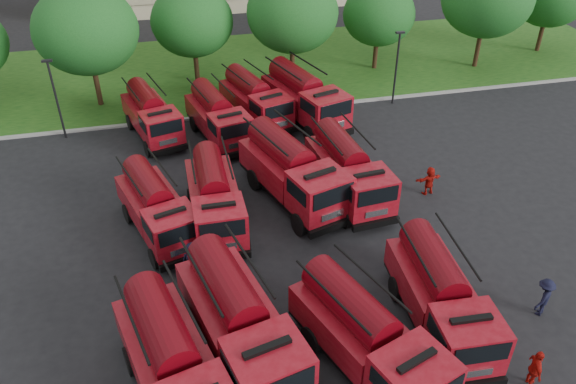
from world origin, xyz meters
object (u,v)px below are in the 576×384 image
fire_truck_0 (174,365)px  fire_truck_11 (304,97)px  firefighter_4 (195,278)px  fire_truck_3 (440,296)px  fire_truck_9 (218,117)px  fire_truck_2 (367,338)px  fire_truck_7 (348,170)px  fire_truck_1 (239,322)px  fire_truck_8 (151,115)px  fire_truck_5 (215,198)px  fire_truck_4 (157,208)px  firefighter_3 (538,313)px  firefighter_5 (427,193)px  fire_truck_6 (292,171)px  fire_truck_10 (255,100)px

fire_truck_0 → fire_truck_11: fire_truck_11 is taller
firefighter_4 → fire_truck_3: bearing=167.1°
fire_truck_3 → fire_truck_9: bearing=113.4°
fire_truck_2 → fire_truck_7: fire_truck_7 is taller
fire_truck_1 → fire_truck_11: fire_truck_11 is taller
fire_truck_0 → fire_truck_8: bearing=75.9°
fire_truck_5 → fire_truck_4: bearing=-178.0°
fire_truck_4 → fire_truck_9: size_ratio=0.99×
fire_truck_3 → fire_truck_8: (-10.29, 18.75, -0.08)m
fire_truck_0 → fire_truck_9: bearing=63.8°
fire_truck_2 → fire_truck_5: fire_truck_2 is taller
firefighter_3 → firefighter_4: bearing=-54.7°
firefighter_5 → fire_truck_6: bearing=-16.1°
fire_truck_7 → fire_truck_3: bearing=-91.9°
firefighter_4 → firefighter_5: firefighter_4 is taller
fire_truck_7 → firefighter_5: (4.31, -0.80, -1.60)m
fire_truck_3 → fire_truck_10: 19.71m
fire_truck_7 → fire_truck_2: bearing=-110.3°
fire_truck_2 → fire_truck_5: 10.83m
fire_truck_4 → firefighter_5: size_ratio=4.21×
fire_truck_5 → fire_truck_8: size_ratio=1.00×
fire_truck_0 → fire_truck_5: bearing=60.7°
fire_truck_2 → fire_truck_7: bearing=55.4°
fire_truck_2 → firefighter_4: 8.54m
firefighter_4 → fire_truck_9: bearing=-86.9°
fire_truck_2 → fire_truck_11: (2.93, 19.87, 0.13)m
fire_truck_0 → fire_truck_4: size_ratio=1.10×
fire_truck_4 → fire_truck_8: bearing=72.4°
fire_truck_2 → firefighter_5: (7.23, 10.05, -1.58)m
fire_truck_8 → firefighter_5: bearing=-50.5°
fire_truck_7 → firefighter_3: bearing=-68.7°
fire_truck_9 → firefighter_4: fire_truck_9 is taller
fire_truck_1 → fire_truck_2: fire_truck_1 is taller
fire_truck_5 → fire_truck_9: fire_truck_5 is taller
fire_truck_1 → fire_truck_9: 17.21m
fire_truck_7 → fire_truck_4: bearing=-179.8°
fire_truck_0 → firefighter_3: (14.61, 0.56, -1.63)m
fire_truck_2 → fire_truck_5: bearing=93.0°
fire_truck_6 → fire_truck_9: fire_truck_6 is taller
fire_truck_7 → firefighter_3: 11.22m
fire_truck_8 → fire_truck_2: bearing=-86.2°
fire_truck_6 → firefighter_4: 7.69m
fire_truck_1 → firefighter_5: fire_truck_1 is taller
fire_truck_5 → firefighter_5: 11.49m
fire_truck_3 → firefighter_4: bearing=155.1°
fire_truck_6 → fire_truck_10: fire_truck_6 is taller
fire_truck_2 → fire_truck_6: size_ratio=0.92×
fire_truck_2 → fire_truck_0: bearing=157.5°
fire_truck_1 → firefighter_3: bearing=-16.7°
fire_truck_0 → fire_truck_6: fire_truck_6 is taller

